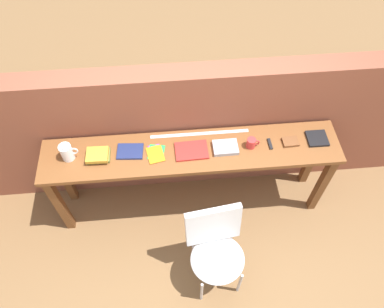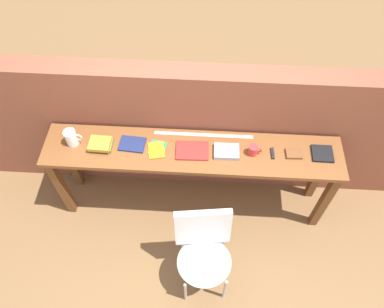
% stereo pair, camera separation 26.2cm
% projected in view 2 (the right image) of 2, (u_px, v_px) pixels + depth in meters
% --- Properties ---
extents(ground_plane, '(40.00, 40.00, 0.00)m').
position_uv_depth(ground_plane, '(190.00, 228.00, 3.64)').
color(ground_plane, brown).
extents(brick_wall_back, '(6.00, 0.20, 1.44)m').
position_uv_depth(brick_wall_back, '(195.00, 131.00, 3.43)').
color(brick_wall_back, brown).
rests_on(brick_wall_back, ground).
extents(sideboard, '(2.50, 0.44, 0.88)m').
position_uv_depth(sideboard, '(192.00, 160.00, 3.21)').
color(sideboard, brown).
rests_on(sideboard, ground).
extents(chair_white_moulded, '(0.49, 0.50, 0.89)m').
position_uv_depth(chair_white_moulded, '(204.00, 250.00, 2.97)').
color(chair_white_moulded, silver).
rests_on(chair_white_moulded, ground).
extents(pitcher_white, '(0.14, 0.10, 0.18)m').
position_uv_depth(pitcher_white, '(71.00, 137.00, 3.08)').
color(pitcher_white, white).
rests_on(pitcher_white, sideboard).
extents(book_stack_leftmost, '(0.19, 0.16, 0.06)m').
position_uv_depth(book_stack_leftmost, '(100.00, 144.00, 3.10)').
color(book_stack_leftmost, olive).
rests_on(book_stack_leftmost, sideboard).
extents(magazine_cycling, '(0.22, 0.17, 0.02)m').
position_uv_depth(magazine_cycling, '(132.00, 144.00, 3.13)').
color(magazine_cycling, navy).
rests_on(magazine_cycling, sideboard).
extents(pamphlet_pile_colourful, '(0.16, 0.21, 0.01)m').
position_uv_depth(pamphlet_pile_colourful, '(157.00, 149.00, 3.10)').
color(pamphlet_pile_colourful, purple).
rests_on(pamphlet_pile_colourful, sideboard).
extents(book_open_centre, '(0.28, 0.20, 0.02)m').
position_uv_depth(book_open_centre, '(193.00, 151.00, 3.09)').
color(book_open_centre, red).
rests_on(book_open_centre, sideboard).
extents(book_grey_hardcover, '(0.21, 0.15, 0.04)m').
position_uv_depth(book_grey_hardcover, '(227.00, 151.00, 3.07)').
color(book_grey_hardcover, '#9E9EA3').
rests_on(book_grey_hardcover, sideboard).
extents(mug, '(0.11, 0.08, 0.09)m').
position_uv_depth(mug, '(253.00, 150.00, 3.05)').
color(mug, red).
rests_on(mug, sideboard).
extents(multitool_folded, '(0.03, 0.11, 0.02)m').
position_uv_depth(multitool_folded, '(273.00, 153.00, 3.07)').
color(multitool_folded, black).
rests_on(multitool_folded, sideboard).
extents(leather_journal_brown, '(0.13, 0.11, 0.02)m').
position_uv_depth(leather_journal_brown, '(294.00, 154.00, 3.07)').
color(leather_journal_brown, brown).
rests_on(leather_journal_brown, sideboard).
extents(book_repair_rightmost, '(0.17, 0.17, 0.02)m').
position_uv_depth(book_repair_rightmost, '(322.00, 154.00, 3.07)').
color(book_repair_rightmost, black).
rests_on(book_repair_rightmost, sideboard).
extents(ruler_metal_back_edge, '(0.84, 0.03, 0.00)m').
position_uv_depth(ruler_metal_back_edge, '(203.00, 135.00, 3.19)').
color(ruler_metal_back_edge, silver).
rests_on(ruler_metal_back_edge, sideboard).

